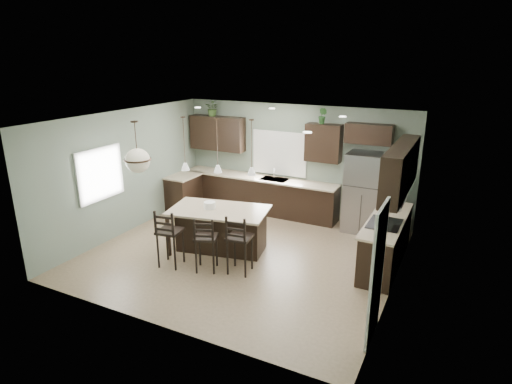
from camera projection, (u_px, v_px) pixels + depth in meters
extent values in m
plane|color=#9E8466|center=(243.00, 254.00, 8.88)|extent=(6.00, 6.00, 0.00)
cube|color=white|center=(377.00, 274.00, 5.98)|extent=(0.04, 0.82, 2.04)
cube|color=white|center=(280.00, 153.00, 10.90)|extent=(1.35, 0.02, 1.00)
cube|color=white|center=(100.00, 174.00, 9.00)|extent=(0.02, 1.10, 1.00)
cube|color=black|center=(184.00, 193.00, 11.34)|extent=(0.60, 0.90, 0.90)
cube|color=beige|center=(184.00, 176.00, 11.19)|extent=(0.66, 0.96, 0.04)
cube|color=black|center=(259.00, 195.00, 11.19)|extent=(4.20, 0.60, 0.90)
cube|color=beige|center=(258.00, 178.00, 11.03)|extent=(4.20, 0.66, 0.04)
cube|color=gray|center=(274.00, 179.00, 10.83)|extent=(0.70, 0.45, 0.01)
cylinder|color=silver|center=(274.00, 174.00, 10.76)|extent=(0.02, 0.02, 0.28)
cube|color=black|center=(217.00, 133.00, 11.40)|extent=(1.55, 0.34, 0.90)
cube|color=black|center=(324.00, 143.00, 10.14)|extent=(0.85, 0.34, 0.90)
cube|color=black|center=(369.00, 134.00, 9.59)|extent=(1.05, 0.34, 0.45)
cube|color=black|center=(386.00, 243.00, 8.33)|extent=(0.60, 2.35, 0.90)
cube|color=beige|center=(387.00, 220.00, 8.20)|extent=(0.66, 2.35, 0.04)
cube|color=black|center=(384.00, 224.00, 7.95)|extent=(0.58, 0.75, 0.02)
cube|color=gray|center=(367.00, 245.00, 8.23)|extent=(0.01, 0.72, 0.60)
cube|color=black|center=(401.00, 169.00, 7.82)|extent=(0.34, 2.35, 0.90)
cube|color=gray|center=(393.00, 194.00, 7.73)|extent=(0.40, 0.75, 0.40)
cube|color=gray|center=(365.00, 193.00, 9.80)|extent=(0.90, 0.74, 1.85)
cube|color=black|center=(219.00, 230.00, 8.90)|extent=(2.18, 1.50, 0.92)
cylinder|color=white|center=(210.00, 205.00, 8.79)|extent=(0.24, 0.24, 0.14)
cube|color=black|center=(170.00, 237.00, 8.23)|extent=(0.50, 0.50, 1.18)
cube|color=black|center=(206.00, 243.00, 8.06)|extent=(0.53, 0.53, 1.11)
cube|color=black|center=(240.00, 243.00, 7.96)|extent=(0.48, 0.48, 1.18)
imported|color=#375424|center=(213.00, 108.00, 11.21)|extent=(0.42, 0.38, 0.41)
imported|color=#2A5927|center=(323.00, 116.00, 9.93)|extent=(0.26, 0.24, 0.38)
plane|color=slate|center=(294.00, 160.00, 10.79)|extent=(6.00, 0.00, 6.00)
plane|color=slate|center=(151.00, 241.00, 6.11)|extent=(6.00, 0.00, 6.00)
plane|color=slate|center=(127.00, 172.00, 9.73)|extent=(0.00, 5.50, 5.50)
plane|color=slate|center=(400.00, 214.00, 7.17)|extent=(0.00, 5.50, 5.50)
plane|color=white|center=(242.00, 119.00, 8.02)|extent=(6.00, 6.00, 0.00)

